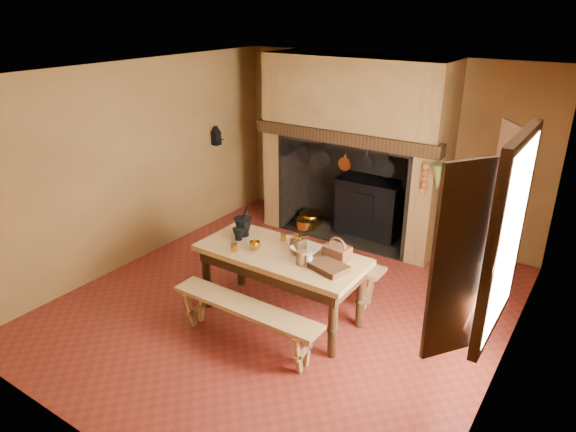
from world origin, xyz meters
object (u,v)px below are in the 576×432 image
Objects in this scene: coffee_grinder at (298,243)px; mixing_bowl at (306,250)px; bench_front at (246,315)px; wicker_basket at (337,252)px; iron_range at (370,207)px; work_table at (281,263)px.

coffee_grinder is 0.65× the size of mixing_bowl.
wicker_basket is at bearing 55.47° from bench_front.
bench_front is at bearing -87.49° from iron_range.
iron_range reaches higher than mixing_bowl.
wicker_basket is (0.61, 0.21, 0.22)m from work_table.
iron_range reaches higher than bench_front.
work_table is 6.67× the size of wicker_basket.
coffee_grinder reaches higher than work_table.
work_table is 6.06× the size of mixing_bowl.
wicker_basket is (0.76, -2.51, 0.46)m from iron_range.
work_table is 0.76m from bench_front.
mixing_bowl is 1.10× the size of wicker_basket.
iron_range is 7.59× the size of coffee_grinder.
mixing_bowl reaches higher than work_table.
work_table is at bearing -150.89° from mixing_bowl.
bench_front is (0.00, -0.68, -0.34)m from work_table.
wicker_basket is at bearing 10.74° from mixing_bowl.
iron_range is 0.81× the size of work_table.
mixing_bowl is (0.40, -2.58, 0.41)m from iron_range.
wicker_basket is (0.61, 0.88, 0.56)m from bench_front.
work_table is 0.30m from coffee_grinder.
mixing_bowl is at bearing -0.83° from coffee_grinder.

